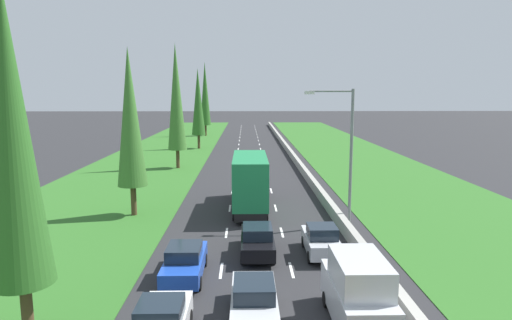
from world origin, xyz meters
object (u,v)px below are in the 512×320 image
silver_sedan_centre_lane (254,300)px  silver_hatchback_right_lane (321,240)px  black_sedan_centre_lane (257,240)px  poplar_tree_third (176,97)px  poplar_tree_fourth (198,102)px  silver_van_right_lane (358,292)px  poplar_tree_nearest (13,136)px  green_box_truck_centre_lane (250,181)px  street_light_mast (346,147)px  poplar_tree_fifth (205,94)px  blue_sedan_left_lane (185,261)px  poplar_tree_second (130,118)px

silver_sedan_centre_lane → silver_hatchback_right_lane: size_ratio=1.15×
black_sedan_centre_lane → silver_sedan_centre_lane: bearing=-92.5°
poplar_tree_third → poplar_tree_fourth: 18.23m
silver_van_right_lane → poplar_tree_third: bearing=108.7°
poplar_tree_nearest → green_box_truck_centre_lane: bearing=65.8°
silver_van_right_lane → poplar_tree_nearest: size_ratio=0.39×
silver_van_right_lane → poplar_tree_fourth: (-11.59, 53.93, 5.88)m
poplar_tree_fourth → street_light_mast: bearing=-71.2°
silver_sedan_centre_lane → poplar_tree_fifth: 75.10m
green_box_truck_centre_lane → blue_sedan_left_lane: green_box_truck_centre_lane is taller
poplar_tree_second → street_light_mast: 14.94m
poplar_tree_third → poplar_tree_fifth: size_ratio=0.97×
silver_hatchback_right_lane → black_sedan_centre_lane: bearing=176.9°
black_sedan_centre_lane → poplar_tree_fourth: size_ratio=0.36×
silver_van_right_lane → poplar_tree_fourth: poplar_tree_fourth is taller
silver_sedan_centre_lane → poplar_tree_fourth: bearing=98.2°
poplar_tree_nearest → poplar_tree_second: (-0.34, 16.36, -0.32)m
blue_sedan_left_lane → poplar_tree_third: size_ratio=0.31×
silver_van_right_lane → black_sedan_centre_lane: 8.48m
poplar_tree_third → blue_sedan_left_lane: bearing=-80.8°
silver_van_right_lane → poplar_tree_second: 20.65m
black_sedan_centre_lane → poplar_tree_nearest: poplar_tree_nearest is taller
blue_sedan_left_lane → green_box_truck_centre_lane: bearing=75.6°
silver_sedan_centre_lane → blue_sedan_left_lane: 5.19m
blue_sedan_left_lane → poplar_tree_fifth: (-5.31, 70.16, 7.63)m
poplar_tree_third → poplar_tree_second: bearing=-90.3°
green_box_truck_centre_lane → blue_sedan_left_lane: bearing=-104.4°
silver_sedan_centre_lane → green_box_truck_centre_lane: 16.61m
poplar_tree_nearest → poplar_tree_third: poplar_tree_third is taller
green_box_truck_centre_lane → street_light_mast: (6.23, -4.21, 3.05)m
black_sedan_centre_lane → poplar_tree_fifth: (-8.84, 67.15, 7.63)m
poplar_tree_second → poplar_tree_third: size_ratio=0.83×
poplar_tree_second → street_light_mast: bearing=-10.5°
silver_van_right_lane → poplar_tree_fifth: bearing=99.4°
poplar_tree_nearest → street_light_mast: 19.84m
poplar_tree_second → street_light_mast: size_ratio=1.32×
silver_van_right_lane → silver_sedan_centre_lane: silver_van_right_lane is taller
blue_sedan_left_lane → poplar_tree_fifth: bearing=94.3°
silver_sedan_centre_lane → silver_hatchback_right_lane: 7.85m
street_light_mast → poplar_tree_fourth: bearing=108.8°
poplar_tree_second → street_light_mast: (14.59, -2.71, -1.78)m
blue_sedan_left_lane → street_light_mast: 13.31m
silver_sedan_centre_lane → blue_sedan_left_lane: size_ratio=1.00×
black_sedan_centre_lane → street_light_mast: size_ratio=0.50×
blue_sedan_left_lane → poplar_tree_third: 32.33m
blue_sedan_left_lane → poplar_tree_fourth: 49.89m
black_sedan_centre_lane → poplar_tree_nearest: 13.50m
poplar_tree_nearest → silver_hatchback_right_lane: bearing=34.8°
poplar_tree_fifth → street_light_mast: size_ratio=1.64×
silver_van_right_lane → green_box_truck_centre_lane: (-3.88, 17.16, 0.78)m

